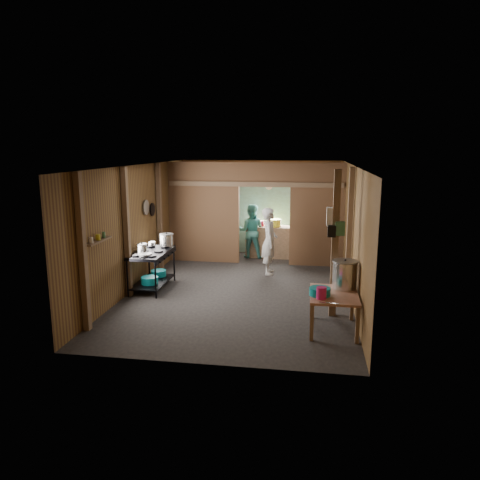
% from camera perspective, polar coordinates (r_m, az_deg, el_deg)
% --- Properties ---
extents(floor, '(4.50, 7.00, 0.00)m').
position_cam_1_polar(floor, '(9.80, 0.18, -6.08)').
color(floor, black).
rests_on(floor, ground).
extents(ceiling, '(4.50, 7.00, 0.00)m').
position_cam_1_polar(ceiling, '(9.35, 0.19, 9.29)').
color(ceiling, '#45423E').
rests_on(ceiling, ground).
extents(wall_back, '(4.50, 0.00, 2.60)m').
position_cam_1_polar(wall_back, '(12.92, 2.54, 4.14)').
color(wall_back, brown).
rests_on(wall_back, ground).
extents(wall_front, '(4.50, 0.00, 2.60)m').
position_cam_1_polar(wall_front, '(6.14, -4.77, -4.30)').
color(wall_front, brown).
rests_on(wall_front, ground).
extents(wall_left, '(0.00, 7.00, 2.60)m').
position_cam_1_polar(wall_left, '(10.07, -12.58, 1.74)').
color(wall_left, brown).
rests_on(wall_left, ground).
extents(wall_right, '(0.00, 7.00, 2.60)m').
position_cam_1_polar(wall_right, '(9.42, 13.84, 1.01)').
color(wall_right, brown).
rests_on(wall_right, ground).
extents(partition_left, '(1.85, 0.10, 2.60)m').
position_cam_1_polar(partition_left, '(11.88, -4.54, 3.45)').
color(partition_left, brown).
rests_on(partition_left, floor).
extents(partition_right, '(1.35, 0.10, 2.60)m').
position_cam_1_polar(partition_right, '(11.56, 9.61, 3.10)').
color(partition_right, brown).
rests_on(partition_right, floor).
extents(partition_header, '(1.30, 0.10, 0.60)m').
position_cam_1_polar(partition_header, '(11.51, 3.10, 8.22)').
color(partition_header, brown).
rests_on(partition_header, wall_back).
extents(turquoise_panel, '(4.40, 0.06, 2.50)m').
position_cam_1_polar(turquoise_panel, '(12.87, 2.51, 3.88)').
color(turquoise_panel, '#85C8CA').
rests_on(turquoise_panel, wall_back).
extents(back_counter, '(1.20, 0.50, 0.85)m').
position_cam_1_polar(back_counter, '(12.50, 3.59, -0.20)').
color(back_counter, '#8E6C4D').
rests_on(back_counter, floor).
extents(wall_clock, '(0.20, 0.03, 0.20)m').
position_cam_1_polar(wall_clock, '(12.73, 3.64, 6.73)').
color(wall_clock, white).
rests_on(wall_clock, wall_back).
extents(post_left_a, '(0.10, 0.12, 2.60)m').
position_cam_1_polar(post_left_a, '(7.73, -19.07, -1.59)').
color(post_left_a, '#8E6C4D').
rests_on(post_left_a, floor).
extents(post_left_b, '(0.10, 0.12, 2.60)m').
position_cam_1_polar(post_left_b, '(9.32, -13.95, 0.89)').
color(post_left_b, '#8E6C4D').
rests_on(post_left_b, floor).
extents(post_left_c, '(0.10, 0.12, 2.60)m').
position_cam_1_polar(post_left_c, '(11.16, -10.01, 2.78)').
color(post_left_c, '#8E6C4D').
rests_on(post_left_c, floor).
extents(post_right, '(0.10, 0.12, 2.60)m').
position_cam_1_polar(post_right, '(9.22, 13.51, 0.80)').
color(post_right, '#8E6C4D').
rests_on(post_right, floor).
extents(post_free, '(0.12, 0.12, 2.60)m').
position_cam_1_polar(post_free, '(8.12, 11.78, -0.57)').
color(post_free, '#8E6C4D').
rests_on(post_free, floor).
extents(cross_beam, '(4.40, 0.12, 0.12)m').
position_cam_1_polar(cross_beam, '(11.51, 1.82, 6.98)').
color(cross_beam, '#8E6C4D').
rests_on(cross_beam, wall_left).
extents(pan_lid_big, '(0.03, 0.34, 0.34)m').
position_cam_1_polar(pan_lid_big, '(10.38, -11.65, 4.02)').
color(pan_lid_big, gray).
rests_on(pan_lid_big, wall_left).
extents(pan_lid_small, '(0.03, 0.30, 0.30)m').
position_cam_1_polar(pan_lid_small, '(10.76, -10.89, 3.77)').
color(pan_lid_small, black).
rests_on(pan_lid_small, wall_left).
extents(wall_shelf, '(0.14, 0.80, 0.03)m').
position_cam_1_polar(wall_shelf, '(8.13, -17.30, -0.12)').
color(wall_shelf, '#8E6C4D').
rests_on(wall_shelf, wall_left).
extents(jar_white, '(0.07, 0.07, 0.10)m').
position_cam_1_polar(jar_white, '(7.90, -18.12, -0.02)').
color(jar_white, white).
rests_on(jar_white, wall_shelf).
extents(jar_yellow, '(0.08, 0.08, 0.10)m').
position_cam_1_polar(jar_yellow, '(8.12, -17.33, 0.33)').
color(jar_yellow, gold).
rests_on(jar_yellow, wall_shelf).
extents(jar_green, '(0.06, 0.06, 0.10)m').
position_cam_1_polar(jar_green, '(8.31, -16.67, 0.62)').
color(jar_green, '#3A764F').
rests_on(jar_green, wall_shelf).
extents(bag_white, '(0.22, 0.15, 0.32)m').
position_cam_1_polar(bag_white, '(8.11, 11.54, 2.88)').
color(bag_white, white).
rests_on(bag_white, post_free).
extents(bag_green, '(0.16, 0.12, 0.24)m').
position_cam_1_polar(bag_green, '(8.01, 12.39, 1.43)').
color(bag_green, '#3A764F').
rests_on(bag_green, post_free).
extents(bag_black, '(0.14, 0.10, 0.20)m').
position_cam_1_polar(bag_black, '(7.99, 11.38, 1.08)').
color(bag_black, black).
rests_on(bag_black, post_free).
extents(gas_range, '(0.70, 1.37, 0.81)m').
position_cam_1_polar(gas_range, '(9.88, -10.93, -3.71)').
color(gas_range, black).
rests_on(gas_range, floor).
extents(prep_table, '(0.77, 1.06, 0.63)m').
position_cam_1_polar(prep_table, '(7.75, 11.56, -8.77)').
color(prep_table, tan).
rests_on(prep_table, floor).
extents(stove_pot_large, '(0.31, 0.31, 0.31)m').
position_cam_1_polar(stove_pot_large, '(10.19, -9.14, -0.07)').
color(stove_pot_large, silver).
rests_on(stove_pot_large, gas_range).
extents(stove_pot_med, '(0.25, 0.25, 0.20)m').
position_cam_1_polar(stove_pot_med, '(9.75, -12.14, -1.04)').
color(stove_pot_med, silver).
rests_on(stove_pot_med, gas_range).
extents(stove_saucepan, '(0.18, 0.18, 0.10)m').
position_cam_1_polar(stove_saucepan, '(10.29, -10.98, -0.50)').
color(stove_saucepan, silver).
rests_on(stove_saucepan, gas_range).
extents(frying_pan, '(0.35, 0.54, 0.07)m').
position_cam_1_polar(frying_pan, '(9.43, -11.80, -1.81)').
color(frying_pan, gray).
rests_on(frying_pan, gas_range).
extents(blue_tub_front, '(0.36, 0.36, 0.15)m').
position_cam_1_polar(blue_tub_front, '(9.77, -11.23, -4.95)').
color(blue_tub_front, '#0A828B').
rests_on(blue_tub_front, gas_range).
extents(blue_tub_back, '(0.33, 0.33, 0.13)m').
position_cam_1_polar(blue_tub_back, '(10.29, -10.15, -4.11)').
color(blue_tub_back, '#0A828B').
rests_on(blue_tub_back, gas_range).
extents(stock_pot, '(0.46, 0.46, 0.50)m').
position_cam_1_polar(stock_pot, '(7.90, 12.95, -4.28)').
color(stock_pot, silver).
rests_on(stock_pot, prep_table).
extents(wash_basin, '(0.43, 0.43, 0.13)m').
position_cam_1_polar(wash_basin, '(7.50, 9.95, -6.35)').
color(wash_basin, '#0A828B').
rests_on(wash_basin, prep_table).
extents(pink_bucket, '(0.21, 0.21, 0.19)m').
position_cam_1_polar(pink_bucket, '(7.32, 10.13, -6.54)').
color(pink_bucket, '#C31D68').
rests_on(pink_bucket, prep_table).
extents(knife, '(0.30, 0.09, 0.01)m').
position_cam_1_polar(knife, '(7.16, 11.08, -7.74)').
color(knife, silver).
rests_on(knife, prep_table).
extents(yellow_tub, '(0.36, 0.36, 0.20)m').
position_cam_1_polar(yellow_tub, '(12.39, 4.31, 2.16)').
color(yellow_tub, gold).
rests_on(yellow_tub, back_counter).
extents(red_cup, '(0.13, 0.13, 0.15)m').
position_cam_1_polar(red_cup, '(12.42, 2.74, 2.08)').
color(red_cup, '#CB254E').
rests_on(red_cup, back_counter).
extents(cook, '(0.43, 0.61, 1.58)m').
position_cam_1_polar(cook, '(10.77, 3.70, -0.13)').
color(cook, silver).
rests_on(cook, floor).
extents(worker_back, '(0.73, 0.58, 1.46)m').
position_cam_1_polar(worker_back, '(12.35, 1.42, 1.11)').
color(worker_back, teal).
rests_on(worker_back, floor).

